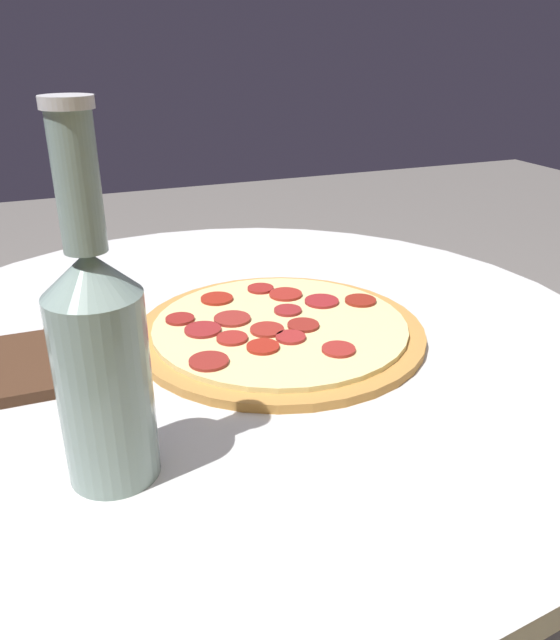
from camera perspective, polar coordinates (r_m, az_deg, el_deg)
The scene contains 3 objects.
table at distance 0.83m, azimuth -3.25°, elevation -12.36°, with size 0.89×0.89×0.72m.
pizza at distance 0.72m, azimuth -0.06°, elevation -0.85°, with size 0.33×0.33×0.02m.
beer_bottle at distance 0.48m, azimuth -16.09°, elevation -3.11°, with size 0.07×0.07×0.29m.
Camera 1 is at (0.20, 0.63, 1.04)m, focal length 35.00 mm.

